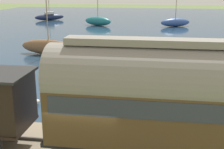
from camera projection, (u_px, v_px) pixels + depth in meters
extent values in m
cube|color=navy|center=(145.00, 25.00, 52.66)|extent=(80.00, 80.00, 0.01)
cube|color=#4C4742|center=(92.00, 143.00, 12.66)|extent=(0.07, 54.88, 0.12)
cylinder|color=black|center=(10.00, 125.00, 13.01)|extent=(0.12, 0.97, 0.97)
cube|color=black|center=(3.00, 100.00, 11.81)|extent=(2.02, 1.86, 1.97)
cube|color=#282828|center=(0.00, 74.00, 11.52)|extent=(2.22, 2.10, 0.10)
cylinder|color=black|center=(204.00, 141.00, 11.90)|extent=(0.12, 0.76, 0.76)
cylinder|color=black|center=(110.00, 135.00, 12.43)|extent=(0.12, 0.76, 0.76)
cylinder|color=black|center=(86.00, 133.00, 12.57)|extent=(0.12, 0.76, 0.76)
cube|color=black|center=(156.00, 141.00, 11.31)|extent=(1.95, 8.06, 0.16)
cube|color=#4C381E|center=(158.00, 110.00, 10.97)|extent=(2.17, 7.74, 2.27)
cube|color=#2D333D|center=(158.00, 99.00, 10.86)|extent=(2.20, 7.26, 0.64)
cylinder|color=gray|center=(159.00, 79.00, 10.66)|extent=(2.28, 7.74, 2.28)
cube|color=gray|center=(161.00, 42.00, 10.31)|extent=(0.76, 6.45, 0.24)
ellipsoid|color=#1E707A|center=(98.00, 21.00, 52.06)|extent=(3.34, 5.21, 1.48)
ellipsoid|color=#335199|center=(175.00, 22.00, 50.80)|extent=(3.39, 5.23, 1.34)
ellipsoid|color=#192347|center=(49.00, 17.00, 59.88)|extent=(4.37, 5.45, 1.16)
cube|color=silver|center=(49.00, 13.00, 59.66)|extent=(1.67, 1.88, 0.45)
ellipsoid|color=brown|center=(49.00, 47.00, 30.33)|extent=(2.38, 6.17, 1.48)
ellipsoid|color=silver|center=(21.00, 106.00, 17.06)|extent=(2.43, 1.99, 0.43)
ellipsoid|color=silver|center=(17.00, 78.00, 22.28)|extent=(2.52, 2.35, 0.42)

